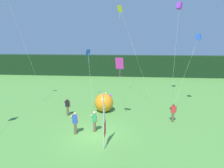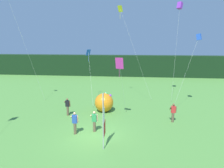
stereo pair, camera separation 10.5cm
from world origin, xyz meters
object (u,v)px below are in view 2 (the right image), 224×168
Objects in this scene: banner_flag at (104,121)px; kite_yellow_diamond_6 at (123,18)px; kite_blue_box_4 at (199,37)px; kite_purple_box_1 at (180,6)px; kite_blue_diamond_2 at (89,56)px; person_mid_field at (94,121)px; inflatable_balloon at (104,102)px; person_far_left at (173,112)px; kite_magenta_diamond_5 at (120,66)px; person_near_banner at (68,106)px; person_far_right at (75,122)px.

banner_flag is 0.35× the size of kite_yellow_diamond_6.
banner_flag is 13.29m from kite_blue_box_4.
kite_yellow_diamond_6 is (-6.34, -1.43, -1.39)m from kite_purple_box_1.
kite_yellow_diamond_6 is (4.01, 0.14, 4.16)m from kite_blue_diamond_2.
person_mid_field is at bearing 115.87° from banner_flag.
banner_flag is at bearing -81.95° from inflatable_balloon.
kite_blue_box_4 is (9.20, 2.15, 6.35)m from inflatable_balloon.
person_far_left is 11.63m from kite_yellow_diamond_6.
person_far_left is at bearing -17.61° from inflatable_balloon.
kite_yellow_diamond_6 reaches higher than inflatable_balloon.
kite_blue_box_4 reaches higher than kite_magenta_diamond_5.
kite_purple_box_1 is (11.23, 7.18, 9.92)m from person_near_banner.
banner_flag is 16.90m from kite_purple_box_1.
person_far_left is 0.28× the size of kite_blue_diamond_2.
person_far_right is (-7.83, -3.08, 0.03)m from person_far_left.
banner_flag is 2.61m from person_mid_field.
kite_blue_diamond_2 is at bearing 170.05° from kite_blue_box_4.
person_near_banner is at bearing 171.24° from kite_magenta_diamond_5.
inflatable_balloon is at bearing 98.05° from banner_flag.
person_far_right is at bearing -64.02° from person_near_banner.
kite_yellow_diamond_6 reaches higher than person_mid_field.
banner_flag is 6.84m from person_near_banner.
kite_blue_box_4 reaches higher than person_near_banner.
person_far_right is at bearing -137.49° from kite_magenta_diamond_5.
kite_yellow_diamond_6 is (-4.72, 6.33, 8.54)m from person_far_left.
kite_blue_box_4 reaches higher than person_far_left.
kite_yellow_diamond_6 is at bearing -167.29° from kite_purple_box_1.
person_mid_field is at bearing -75.33° from kite_blue_diamond_2.
banner_flag is 2.17× the size of person_far_right.
banner_flag is 0.34× the size of kite_purple_box_1.
kite_blue_box_4 is (11.60, -2.04, 2.01)m from kite_blue_diamond_2.
kite_blue_box_4 is at bearing 29.93° from kite_magenta_diamond_5.
person_mid_field is at bearing -144.41° from kite_blue_box_4.
person_mid_field is 16.41m from kite_purple_box_1.
kite_purple_box_1 is 2.02× the size of kite_magenta_diamond_5.
person_near_banner reaches higher than person_mid_field.
kite_yellow_diamond_6 is at bearing 126.72° from person_far_left.
inflatable_balloon is at bearing 127.25° from kite_magenta_diamond_5.
banner_flag is 13.43m from kite_yellow_diamond_6.
person_mid_field is 0.30× the size of kite_magenta_diamond_5.
inflatable_balloon reaches higher than person_mid_field.
kite_yellow_diamond_6 is at bearing 78.93° from person_mid_field.
person_far_right reaches higher than person_near_banner.
person_far_left is at bearing 21.47° from person_far_right.
kite_purple_box_1 reaches higher than person_far_right.
kite_blue_diamond_2 is at bearing 144.64° from person_far_left.
kite_purple_box_1 reaches higher than person_near_banner.
person_far_left is 8.15m from kite_blue_box_4.
kite_magenta_diamond_5 reaches higher than person_far_right.
kite_magenta_diamond_5 is (1.78, 2.33, 4.04)m from person_mid_field.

